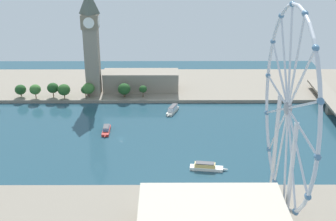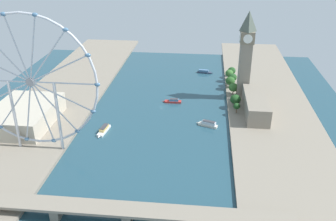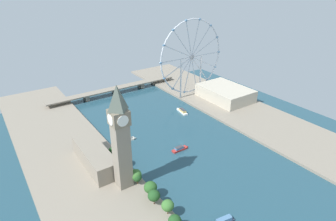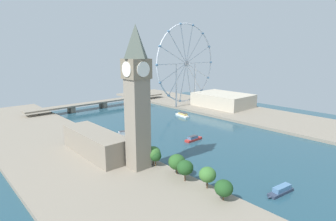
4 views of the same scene
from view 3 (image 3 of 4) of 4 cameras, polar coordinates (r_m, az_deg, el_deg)
ground_plane at (r=332.79m, az=2.67°, el=-6.27°), size 403.89×403.89×0.00m
riverbank_left at (r=289.11m, az=-16.69°, el=-12.71°), size 90.00×520.00×3.00m
riverbank_right at (r=405.24m, az=16.02°, el=-0.90°), size 90.00×520.00×3.00m
clock_tower at (r=241.99m, az=-9.48°, el=-5.22°), size 15.73×15.73×96.33m
parliament_block at (r=295.21m, az=-14.39°, el=-8.95°), size 22.00×70.57×18.19m
tree_row_embankment at (r=256.97m, az=-4.89°, el=-14.29°), size 14.48×120.66×13.65m
ferris_wheel at (r=433.68m, az=4.74°, el=10.50°), size 114.36×3.20×116.63m
riverside_hall at (r=442.86m, az=11.34°, el=3.44°), size 55.20×76.95×18.33m
river_bridge at (r=469.30m, az=-10.57°, el=4.22°), size 215.89×15.15×9.92m
tour_boat_0 at (r=241.93m, az=10.95°, el=-20.88°), size 22.18×7.62×4.72m
tour_boat_1 at (r=338.21m, az=-8.43°, el=-5.50°), size 22.03×11.51×5.74m
tour_boat_2 at (r=317.22m, az=2.38°, el=-7.64°), size 21.56×5.67×4.60m
tour_boat_3 at (r=400.23m, az=2.83°, el=-0.10°), size 8.45×26.27×5.21m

